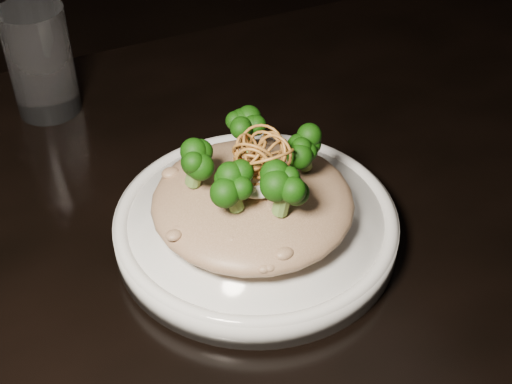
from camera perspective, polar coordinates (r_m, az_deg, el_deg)
table at (r=0.72m, az=-0.67°, el=-8.82°), size 1.10×0.80×0.75m
plate at (r=0.65m, az=0.00°, el=-2.80°), size 0.26×0.26×0.03m
risotto at (r=0.63m, az=-0.26°, el=-0.75°), size 0.18×0.18×0.04m
broccoli at (r=0.60m, az=-0.30°, el=2.63°), size 0.12×0.12×0.05m
cheese at (r=0.61m, az=0.10°, el=1.09°), size 0.05×0.05×0.01m
shallots at (r=0.60m, az=0.39°, el=2.75°), size 0.05×0.05×0.03m
drinking_glass at (r=0.83m, az=-16.86°, el=9.95°), size 0.09×0.09×0.12m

